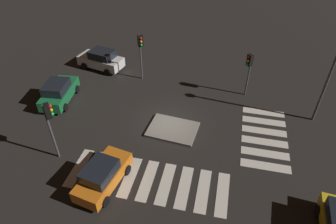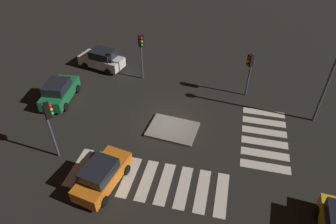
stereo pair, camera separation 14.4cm
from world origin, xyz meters
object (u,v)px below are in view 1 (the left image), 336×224
car_white (101,60)px  traffic_light_south (49,118)px  car_orange (103,175)px  car_green (59,92)px  street_lamp (334,64)px  traffic_light_north (249,65)px  traffic_light_west (141,47)px  traffic_island (173,129)px

car_white → traffic_light_south: (1.89, -11.56, 2.33)m
car_orange → car_white: bearing=33.6°
car_green → street_lamp: bearing=-90.2°
car_green → car_white: size_ratio=0.96×
traffic_light_north → street_lamp: street_lamp is taller
traffic_light_north → car_orange: bearing=13.3°
traffic_light_south → traffic_light_west: bearing=37.6°
traffic_island → car_green: car_green is taller
traffic_island → car_green: 10.04m
traffic_light_west → car_green: bearing=-83.5°
street_lamp → traffic_light_north: bearing=157.7°
traffic_light_west → street_lamp: bearing=45.7°
car_orange → traffic_light_north: (7.99, 11.56, 2.04)m
traffic_light_south → traffic_island: bearing=-7.1°
traffic_island → traffic_light_south: size_ratio=0.87×
traffic_island → car_orange: bearing=-117.6°
traffic_island → traffic_light_west: traffic_light_west is taller
traffic_island → traffic_light_north: bearing=49.3°
car_white → traffic_light_north: 13.88m
car_white → traffic_light_north: traffic_light_north is taller
car_white → traffic_light_south: size_ratio=1.07×
car_orange → car_white: size_ratio=0.93×
traffic_island → traffic_light_north: 8.15m
traffic_light_north → street_lamp: size_ratio=0.55×
car_orange → traffic_light_north: bearing=-24.3°
traffic_island → street_lamp: size_ratio=0.53×
traffic_light_west → traffic_light_north: bearing=53.0°
car_orange → traffic_light_south: size_ratio=1.00×
traffic_island → car_green: bearing=171.3°
car_green → traffic_light_west: size_ratio=1.02×
car_orange → car_green: bearing=53.8°
street_lamp → traffic_light_south: bearing=-155.4°
car_white → street_lamp: size_ratio=0.65×
traffic_light_west → traffic_light_north: size_ratio=1.12×
car_white → traffic_island: bearing=151.8°
traffic_light_west → car_white: bearing=-137.4°
car_orange → traffic_light_south: (-3.76, 1.60, 2.39)m
car_green → traffic_light_south: traffic_light_south is taller
traffic_island → traffic_light_north: traffic_light_north is taller
car_white → street_lamp: (18.93, -3.77, 3.92)m
traffic_island → car_white: 11.42m
car_green → car_orange: size_ratio=1.03×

